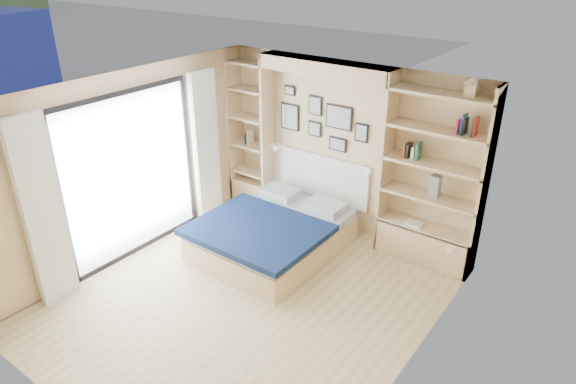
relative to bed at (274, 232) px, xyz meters
The scene contains 8 objects.
ground 1.22m from the bed, 67.67° to the right, with size 4.50×4.50×0.00m, color tan.
room_shell 0.91m from the bed, 81.41° to the left, with size 4.50×4.50×4.50m.
bed is the anchor object (origin of this frame).
photo_gallery 1.75m from the bed, 90.10° to the left, with size 1.48×0.02×0.82m.
reading_lamps 1.24m from the bed, 80.58° to the left, with size 1.92×0.12×0.15m.
shelf_decor 2.31m from the bed, 32.26° to the left, with size 3.50×0.23×2.03m.
deck 3.35m from the bed, 160.82° to the right, with size 3.20×4.00×0.05m, color #756A56.
deck_chair 3.65m from the bed, 157.68° to the right, with size 0.43×0.69×0.69m.
Camera 1 is at (3.37, -3.77, 3.87)m, focal length 32.00 mm.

